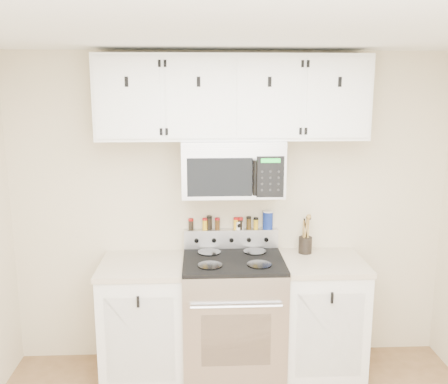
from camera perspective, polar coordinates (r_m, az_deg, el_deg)
name	(u,v)px	position (r m, az deg, el deg)	size (l,w,h in m)	color
back_wall	(231,210)	(4.03, 0.79, -2.10)	(3.50, 0.01, 2.50)	beige
ceiling	(258,20)	(2.19, 3.86, 19.00)	(3.50, 3.50, 0.01)	white
range	(233,315)	(3.99, 1.05, -13.91)	(0.76, 0.65, 1.10)	#B7B7BA
base_cabinet_left	(144,319)	(4.04, -9.10, -14.13)	(0.64, 0.62, 0.92)	white
base_cabinet_right	(320,315)	(4.12, 10.92, -13.65)	(0.64, 0.62, 0.92)	white
microwave	(233,168)	(3.77, 0.99, 2.81)	(0.76, 0.44, 0.42)	#9E9EA3
upper_cabinets	(233,97)	(3.75, 0.99, 10.75)	(2.00, 0.35, 0.62)	white
utensil_crock	(305,244)	(4.06, 9.27, -5.85)	(0.11, 0.11, 0.31)	black
kitchen_timer	(239,225)	(4.03, 1.70, -3.84)	(0.05, 0.05, 0.06)	white
salt_canister	(268,220)	(4.05, 5.03, -3.18)	(0.08, 0.08, 0.15)	navy
spice_jar_0	(191,224)	(4.02, -3.79, -3.70)	(0.04, 0.04, 0.09)	black
spice_jar_1	(205,224)	(4.02, -2.19, -3.66)	(0.04, 0.04, 0.10)	gold
spice_jar_2	(209,223)	(4.02, -1.69, -3.53)	(0.05, 0.05, 0.11)	black
spice_jar_3	(217,224)	(4.02, -0.76, -3.64)	(0.04, 0.04, 0.10)	#472C11
spice_jar_4	(236,223)	(4.03, 1.37, -3.60)	(0.04, 0.04, 0.10)	yellow
spice_jar_5	(240,223)	(4.03, 1.86, -3.60)	(0.05, 0.05, 0.10)	black
spice_jar_6	(249,223)	(4.03, 2.84, -3.53)	(0.04, 0.04, 0.11)	#3E2B0E
spice_jar_7	(256,223)	(4.04, 3.66, -3.58)	(0.04, 0.04, 0.09)	gold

